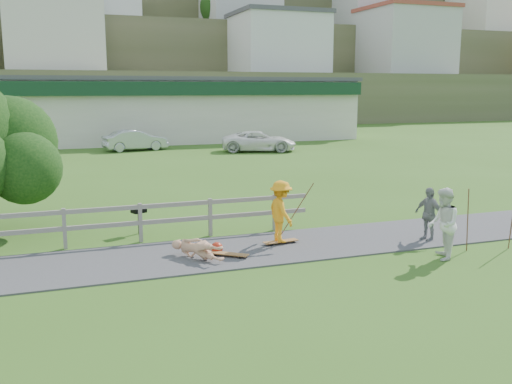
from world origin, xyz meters
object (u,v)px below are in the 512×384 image
Objects in this scene: spectator_a at (443,224)px; bbq at (139,220)px; car_silver at (135,140)px; car_white at (259,141)px; skater_rider at (281,215)px; spectator_b at (428,214)px; skater_fallen at (197,249)px.

spectator_a is 8.49m from bbq.
car_silver is 0.86× the size of car_white.
car_white is at bearing -160.20° from spectator_a.
skater_rider is 4.16m from spectator_b.
spectator_b reaches higher than car_white.
spectator_a is 0.36× the size of car_white.
car_white is at bearing 33.20° from skater_fallen.
skater_fallen is 6.55m from spectator_b.
car_white is 5.97× the size of bbq.
spectator_a is at bearing -60.95° from bbq.
skater_fallen is at bearing 99.08° from skater_rider.
skater_rider is 0.34× the size of car_white.
skater_rider is 4.31m from bbq.
spectator_b is 0.36× the size of car_silver.
skater_fallen is 1.01× the size of spectator_b.
spectator_a is at bearing -172.23° from car_white.
spectator_b is (0.73, 1.58, -0.14)m from spectator_a.
car_silver is 5.12× the size of bbq.
spectator_b is at bearing -171.10° from car_white.
skater_rider is 23.42m from car_white.
spectator_a is 1.18× the size of spectator_b.
bbq is (-10.92, -19.64, -0.28)m from car_white.
bbq is at bearing -97.78° from spectator_a.
skater_fallen is 3.27m from bbq.
car_white is at bearing 156.97° from spectator_b.
car_silver is at bearing 83.29° from car_white.
car_silver reaches higher than bbq.
skater_fallen is at bearing 166.16° from car_silver.
spectator_a reaches higher than bbq.
spectator_a is at bearing -131.67° from skater_rider.
skater_fallen is 0.31× the size of car_white.
skater_fallen is 1.85× the size of bbq.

